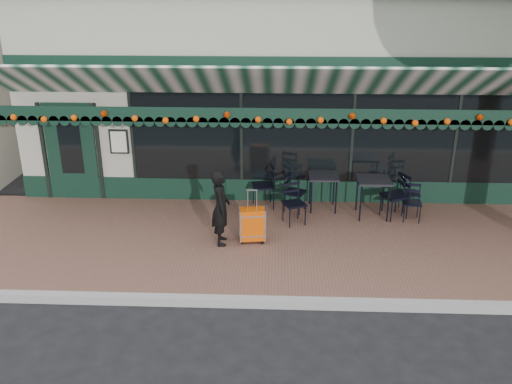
{
  "coord_description": "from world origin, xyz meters",
  "views": [
    {
      "loc": [
        -0.21,
        -7.39,
        4.84
      ],
      "look_at": [
        -0.58,
        1.6,
        1.28
      ],
      "focal_mm": 38.0,
      "sensor_mm": 36.0,
      "label": 1
    }
  ],
  "objects_px": {
    "woman": "(221,208)",
    "chair_b_right": "(295,193)",
    "cafe_table_b": "(323,179)",
    "chair_b_left": "(263,186)",
    "chair_a_front": "(412,203)",
    "cafe_table_a": "(374,183)",
    "chair_b_front": "(294,204)",
    "chair_a_left": "(395,196)",
    "chair_a_right": "(410,194)",
    "suitcase": "(252,225)"
  },
  "relations": [
    {
      "from": "chair_b_right",
      "to": "chair_b_front",
      "type": "bearing_deg",
      "value": -160.55
    },
    {
      "from": "cafe_table_b",
      "to": "chair_b_left",
      "type": "bearing_deg",
      "value": 177.12
    },
    {
      "from": "chair_a_left",
      "to": "chair_b_left",
      "type": "relative_size",
      "value": 1.0
    },
    {
      "from": "chair_a_front",
      "to": "cafe_table_a",
      "type": "bearing_deg",
      "value": 172.43
    },
    {
      "from": "chair_b_left",
      "to": "chair_b_front",
      "type": "bearing_deg",
      "value": 26.44
    },
    {
      "from": "suitcase",
      "to": "chair_b_left",
      "type": "xyz_separation_m",
      "value": [
        0.16,
        1.73,
        0.12
      ]
    },
    {
      "from": "cafe_table_b",
      "to": "chair_b_front",
      "type": "relative_size",
      "value": 0.92
    },
    {
      "from": "chair_a_left",
      "to": "chair_a_right",
      "type": "xyz_separation_m",
      "value": [
        0.4,
        0.39,
        -0.09
      ]
    },
    {
      "from": "cafe_table_a",
      "to": "chair_a_left",
      "type": "bearing_deg",
      "value": -6.04
    },
    {
      "from": "chair_a_right",
      "to": "chair_a_front",
      "type": "relative_size",
      "value": 1.01
    },
    {
      "from": "woman",
      "to": "cafe_table_a",
      "type": "relative_size",
      "value": 1.74
    },
    {
      "from": "cafe_table_a",
      "to": "chair_b_front",
      "type": "distance_m",
      "value": 1.73
    },
    {
      "from": "chair_a_front",
      "to": "chair_b_left",
      "type": "height_order",
      "value": "chair_b_left"
    },
    {
      "from": "suitcase",
      "to": "chair_b_right",
      "type": "bearing_deg",
      "value": 52.85
    },
    {
      "from": "chair_a_left",
      "to": "chair_b_front",
      "type": "xyz_separation_m",
      "value": [
        -2.1,
        -0.39,
        -0.05
      ]
    },
    {
      "from": "chair_a_front",
      "to": "cafe_table_b",
      "type": "bearing_deg",
      "value": 169.22
    },
    {
      "from": "suitcase",
      "to": "chair_a_left",
      "type": "bearing_deg",
      "value": 15.31
    },
    {
      "from": "chair_b_left",
      "to": "chair_b_right",
      "type": "xyz_separation_m",
      "value": [
        0.68,
        -0.2,
        -0.06
      ]
    },
    {
      "from": "cafe_table_b",
      "to": "chair_b_left",
      "type": "distance_m",
      "value": 1.31
    },
    {
      "from": "cafe_table_a",
      "to": "chair_a_right",
      "type": "height_order",
      "value": "cafe_table_a"
    },
    {
      "from": "woman",
      "to": "suitcase",
      "type": "xyz_separation_m",
      "value": [
        0.58,
        0.06,
        -0.37
      ]
    },
    {
      "from": "cafe_table_b",
      "to": "chair_b_front",
      "type": "height_order",
      "value": "chair_b_front"
    },
    {
      "from": "chair_a_right",
      "to": "chair_a_front",
      "type": "bearing_deg",
      "value": 167.17
    },
    {
      "from": "chair_a_front",
      "to": "chair_a_left",
      "type": "bearing_deg",
      "value": 163.26
    },
    {
      "from": "chair_a_right",
      "to": "chair_b_left",
      "type": "relative_size",
      "value": 0.81
    },
    {
      "from": "chair_a_front",
      "to": "chair_b_right",
      "type": "distance_m",
      "value": 2.43
    },
    {
      "from": "suitcase",
      "to": "chair_a_left",
      "type": "distance_m",
      "value": 3.18
    },
    {
      "from": "chair_b_left",
      "to": "chair_a_front",
      "type": "bearing_deg",
      "value": 67.93
    },
    {
      "from": "suitcase",
      "to": "chair_b_right",
      "type": "relative_size",
      "value": 1.27
    },
    {
      "from": "suitcase",
      "to": "chair_b_front",
      "type": "relative_size",
      "value": 1.26
    },
    {
      "from": "woman",
      "to": "chair_b_right",
      "type": "xyz_separation_m",
      "value": [
        1.43,
        1.6,
        -0.31
      ]
    },
    {
      "from": "chair_b_right",
      "to": "chair_b_left",
      "type": "bearing_deg",
      "value": 96.0
    },
    {
      "from": "chair_b_front",
      "to": "chair_b_left",
      "type": "bearing_deg",
      "value": 104.34
    },
    {
      "from": "woman",
      "to": "suitcase",
      "type": "relative_size",
      "value": 1.37
    },
    {
      "from": "chair_a_left",
      "to": "chair_a_front",
      "type": "distance_m",
      "value": 0.37
    },
    {
      "from": "suitcase",
      "to": "chair_a_right",
      "type": "height_order",
      "value": "suitcase"
    },
    {
      "from": "woman",
      "to": "cafe_table_b",
      "type": "distance_m",
      "value": 2.67
    },
    {
      "from": "woman",
      "to": "chair_b_right",
      "type": "bearing_deg",
      "value": -48.38
    },
    {
      "from": "chair_a_left",
      "to": "chair_a_right",
      "type": "relative_size",
      "value": 1.23
    },
    {
      "from": "cafe_table_b",
      "to": "chair_b_right",
      "type": "xyz_separation_m",
      "value": [
        -0.61,
        -0.13,
        -0.28
      ]
    },
    {
      "from": "cafe_table_b",
      "to": "chair_a_left",
      "type": "distance_m",
      "value": 1.53
    },
    {
      "from": "woman",
      "to": "cafe_table_b",
      "type": "relative_size",
      "value": 1.88
    },
    {
      "from": "chair_b_left",
      "to": "chair_b_right",
      "type": "height_order",
      "value": "chair_b_left"
    },
    {
      "from": "chair_b_left",
      "to": "chair_b_front",
      "type": "distance_m",
      "value": 1.07
    },
    {
      "from": "cafe_table_b",
      "to": "chair_b_front",
      "type": "bearing_deg",
      "value": -129.15
    },
    {
      "from": "suitcase",
      "to": "chair_a_right",
      "type": "xyz_separation_m",
      "value": [
        3.31,
        1.66,
        0.03
      ]
    },
    {
      "from": "chair_a_front",
      "to": "chair_b_front",
      "type": "distance_m",
      "value": 2.44
    },
    {
      "from": "chair_a_left",
      "to": "cafe_table_a",
      "type": "bearing_deg",
      "value": -120.5
    },
    {
      "from": "woman",
      "to": "chair_b_front",
      "type": "xyz_separation_m",
      "value": [
        1.4,
        0.94,
        -0.31
      ]
    },
    {
      "from": "chair_a_left",
      "to": "chair_a_front",
      "type": "bearing_deg",
      "value": 43.1
    }
  ]
}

